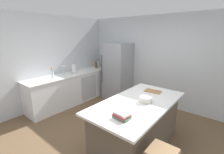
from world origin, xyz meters
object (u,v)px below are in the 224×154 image
(flower_vase, at_px, (52,74))
(refrigerator, at_px, (118,71))
(whiskey_bottle, at_px, (96,65))
(vinegar_bottle, at_px, (102,64))
(wine_bottle, at_px, (102,64))
(cookbook_stack, at_px, (122,115))
(soda_bottle, at_px, (98,64))
(sink_faucet, at_px, (64,70))
(mixing_bowl, at_px, (146,99))
(kitchen_island, at_px, (137,124))
(cutting_board, at_px, (153,91))
(paper_towel_roll, at_px, (74,69))

(flower_vase, bearing_deg, refrigerator, 65.36)
(flower_vase, xyz_separation_m, whiskey_bottle, (-0.05, 1.71, -0.00))
(vinegar_bottle, bearing_deg, wine_bottle, -41.44)
(wine_bottle, xyz_separation_m, cookbook_stack, (2.62, -2.40, -0.11))
(refrigerator, xyz_separation_m, vinegar_bottle, (-0.88, 0.18, 0.12))
(wine_bottle, xyz_separation_m, soda_bottle, (-0.08, -0.11, -0.02))
(sink_faucet, relative_size, mixing_bowl, 1.38)
(kitchen_island, bearing_deg, whiskey_bottle, 149.37)
(mixing_bowl, bearing_deg, flower_vase, -175.45)
(mixing_bowl, bearing_deg, sink_faucet, 175.99)
(flower_vase, distance_m, soda_bottle, 1.79)
(flower_vase, height_order, whiskey_bottle, flower_vase)
(cookbook_stack, relative_size, cutting_board, 0.70)
(paper_towel_roll, distance_m, cookbook_stack, 2.99)
(sink_faucet, distance_m, soda_bottle, 1.39)
(mixing_bowl, distance_m, cutting_board, 0.59)
(mixing_bowl, relative_size, cutting_board, 0.64)
(paper_towel_roll, relative_size, cutting_board, 0.92)
(vinegar_bottle, bearing_deg, kitchen_island, -35.10)
(refrigerator, relative_size, whiskey_bottle, 6.73)
(refrigerator, height_order, cutting_board, refrigerator)
(vinegar_bottle, distance_m, mixing_bowl, 3.26)
(refrigerator, height_order, paper_towel_roll, refrigerator)
(kitchen_island, xyz_separation_m, sink_faucet, (-2.65, 0.25, 0.61))
(flower_vase, xyz_separation_m, soda_bottle, (-0.02, 1.79, 0.01))
(sink_faucet, bearing_deg, cutting_board, 8.14)
(flower_vase, relative_size, paper_towel_roll, 1.04)
(refrigerator, xyz_separation_m, cookbook_stack, (1.85, -2.32, 0.04))
(refrigerator, relative_size, paper_towel_roll, 5.80)
(kitchen_island, distance_m, wine_bottle, 3.12)
(mixing_bowl, bearing_deg, cookbook_stack, -89.91)
(kitchen_island, height_order, flower_vase, flower_vase)
(paper_towel_roll, xyz_separation_m, cutting_board, (2.58, 0.04, -0.14))
(kitchen_island, relative_size, refrigerator, 1.09)
(refrigerator, xyz_separation_m, whiskey_bottle, (-0.88, -0.11, 0.12))
(refrigerator, bearing_deg, flower_vase, -114.64)
(paper_towel_roll, height_order, mixing_bowl, paper_towel_roll)
(vinegar_bottle, distance_m, cutting_board, 2.87)
(cookbook_stack, bearing_deg, flower_vase, 169.41)
(soda_bottle, xyz_separation_m, mixing_bowl, (2.70, -1.58, -0.08))
(refrigerator, bearing_deg, cutting_board, -31.08)
(sink_faucet, relative_size, whiskey_bottle, 1.12)
(cutting_board, bearing_deg, sink_faucet, -171.86)
(soda_bottle, relative_size, cookbook_stack, 1.24)
(sink_faucet, xyz_separation_m, paper_towel_roll, (0.04, 0.34, -0.02))
(mixing_bowl, bearing_deg, paper_towel_roll, 168.98)
(refrigerator, bearing_deg, vinegar_bottle, 168.43)
(paper_towel_roll, xyz_separation_m, vinegar_bottle, (-0.02, 1.25, -0.03))
(wine_bottle, height_order, cutting_board, wine_bottle)
(whiskey_bottle, relative_size, cookbook_stack, 1.13)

